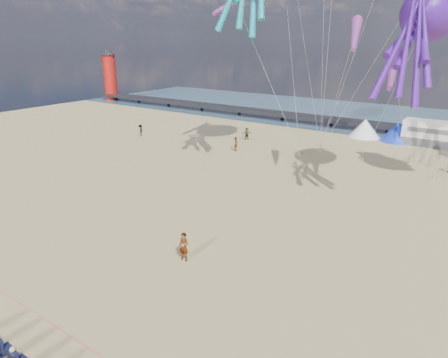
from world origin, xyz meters
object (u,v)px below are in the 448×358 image
tent_white (365,128)px  spectator_row (3,347)px  motorhome_0 (433,134)px  sandbag_b (362,158)px  sandbag_a (300,154)px  tent_blue (397,132)px  sandbag_d (410,163)px  standing_person (184,247)px  windsock_left (236,2)px  beachgoer_4 (247,134)px  windsock_mid (393,68)px  sandbag_c (433,178)px  beachgoer_5 (236,144)px  windsock_right (355,35)px  kite_octopus_purple (429,14)px  sandbag_e (320,149)px  beachgoer_2 (141,130)px  lighthouse (110,78)px

tent_white → spectator_row: size_ratio=0.66×
motorhome_0 → sandbag_b: size_ratio=13.20×
spectator_row → sandbag_a: 34.72m
tent_blue → sandbag_d: tent_blue is taller
tent_blue → standing_person: 37.39m
spectator_row → windsock_left: size_ratio=0.83×
tent_white → spectator_row: 47.28m
spectator_row → beachgoer_4: (-11.43, 37.32, 0.12)m
windsock_mid → motorhome_0: bearing=74.7°
sandbag_a → sandbag_c: size_ratio=1.00×
beachgoer_5 → windsock_right: windsock_right is taller
tent_blue → sandbag_c: size_ratio=8.00×
motorhome_0 → kite_octopus_purple: size_ratio=0.65×
sandbag_c → sandbag_d: size_ratio=1.00×
motorhome_0 → tent_blue: motorhome_0 is taller
tent_blue → sandbag_a: 14.71m
beachgoer_4 → windsock_right: (16.13, -11.35, 11.79)m
tent_white → windsock_right: 24.49m
standing_person → beachgoer_5: standing_person is taller
sandbag_e → motorhome_0: bearing=43.1°
beachgoer_2 → sandbag_a: size_ratio=3.03×
motorhome_0 → windsock_left: windsock_left is taller
beachgoer_2 → sandbag_c: beachgoer_2 is taller
kite_octopus_purple → windsock_right: size_ratio=2.30×
beachgoer_5 → sandbag_d: size_ratio=3.24×
sandbag_c → sandbag_d: 4.87m
tent_blue → beachgoer_2: (-28.61, -16.30, -0.44)m
sandbag_e → lighthouse: bearing=165.3°
sandbag_b → kite_octopus_purple: (5.79, -8.88, 13.82)m
standing_person → windsock_left: bearing=111.1°
beachgoer_2 → windsock_right: size_ratio=0.34×
sandbag_a → sandbag_b: (6.22, 2.39, 0.00)m
windsock_right → beachgoer_2: bearing=153.8°
beachgoer_5 → sandbag_b: (13.01, 5.02, -0.70)m
windsock_right → standing_person: bearing=-119.5°
beachgoer_4 → sandbag_b: size_ratio=3.06×
spectator_row → windsock_left: (-9.07, 30.83, 15.08)m
tent_blue → windsock_right: windsock_right is taller
beachgoer_2 → beachgoer_4: bearing=77.9°
windsock_left → windsock_mid: windsock_left is taller
sandbag_c → windsock_mid: bearing=-119.9°
tent_blue → sandbag_a: tent_blue is taller
sandbag_a → kite_octopus_purple: bearing=-28.4°
tent_blue → standing_person: (-3.58, -37.22, -0.33)m
beachgoer_5 → windsock_left: windsock_left is taller
sandbag_e → windsock_mid: windsock_mid is taller
tent_white → standing_person: 37.22m
motorhome_0 → beachgoer_2: size_ratio=4.36×
windsock_mid → beachgoer_4: bearing=141.8°
standing_person → windsock_right: bearing=72.1°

